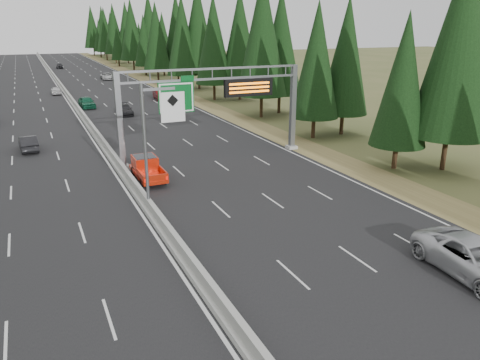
% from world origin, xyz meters
% --- Properties ---
extents(road, '(32.00, 260.00, 0.08)m').
position_xyz_m(road, '(0.00, 80.00, 0.04)').
color(road, black).
rests_on(road, ground).
extents(shoulder_right, '(3.60, 260.00, 0.06)m').
position_xyz_m(shoulder_right, '(17.80, 80.00, 0.03)').
color(shoulder_right, olive).
rests_on(shoulder_right, ground).
extents(median_barrier, '(0.70, 260.00, 0.85)m').
position_xyz_m(median_barrier, '(0.00, 80.00, 0.41)').
color(median_barrier, '#989893').
rests_on(median_barrier, road).
extents(sign_gantry, '(16.75, 0.98, 7.80)m').
position_xyz_m(sign_gantry, '(8.92, 34.88, 5.27)').
color(sign_gantry, slate).
rests_on(sign_gantry, road).
extents(hov_sign_pole, '(2.80, 0.50, 8.00)m').
position_xyz_m(hov_sign_pole, '(0.58, 24.97, 4.72)').
color(hov_sign_pole, slate).
rests_on(hov_sign_pole, road).
extents(tree_row_right, '(11.72, 240.65, 18.97)m').
position_xyz_m(tree_row_right, '(22.20, 81.41, 9.43)').
color(tree_row_right, black).
rests_on(tree_row_right, ground).
extents(silver_minivan, '(3.26, 6.36, 1.72)m').
position_xyz_m(silver_minivan, '(11.93, 10.92, 0.94)').
color(silver_minivan, '#B7B8BC').
rests_on(silver_minivan, road).
extents(red_pickup, '(1.82, 5.09, 1.66)m').
position_xyz_m(red_pickup, '(1.50, 31.76, 1.00)').
color(red_pickup, black).
rests_on(red_pickup, road).
extents(car_ahead_green, '(2.17, 4.78, 1.59)m').
position_xyz_m(car_ahead_green, '(1.50, 67.04, 0.88)').
color(car_ahead_green, '#135438').
rests_on(car_ahead_green, road).
extents(car_ahead_dkred, '(2.16, 5.13, 1.65)m').
position_xyz_m(car_ahead_dkred, '(13.12, 70.34, 0.90)').
color(car_ahead_dkred, '#530B0E').
rests_on(car_ahead_dkred, road).
extents(car_ahead_dkgrey, '(2.11, 4.68, 1.33)m').
position_xyz_m(car_ahead_dkgrey, '(5.28, 59.31, 0.75)').
color(car_ahead_dkgrey, black).
rests_on(car_ahead_dkgrey, road).
extents(car_ahead_white, '(2.58, 5.24, 1.43)m').
position_xyz_m(car_ahead_white, '(10.15, 102.73, 0.79)').
color(car_ahead_white, '#B9B9B9').
rests_on(car_ahead_white, road).
extents(car_ahead_far, '(1.81, 4.18, 1.40)m').
position_xyz_m(car_ahead_far, '(2.99, 135.74, 0.78)').
color(car_ahead_far, black).
rests_on(car_ahead_far, road).
extents(car_onc_near, '(1.78, 4.36, 1.41)m').
position_xyz_m(car_onc_near, '(-6.56, 44.56, 0.78)').
color(car_onc_near, black).
rests_on(car_onc_near, road).
extents(car_onc_white, '(1.62, 3.92, 1.33)m').
position_xyz_m(car_onc_white, '(-1.50, 83.14, 0.74)').
color(car_onc_white, silver).
rests_on(car_onc_white, road).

